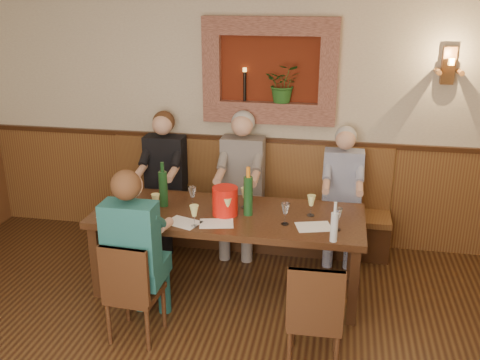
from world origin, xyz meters
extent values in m
cube|color=#C0AF91|center=(0.00, 3.00, 1.40)|extent=(6.00, 0.04, 2.80)
cube|color=brown|center=(0.00, 2.98, 0.55)|extent=(6.00, 0.04, 1.10)
cube|color=#381E0F|center=(0.00, 2.98, 1.12)|extent=(6.02, 0.06, 0.05)
cube|color=#5D1E0D|center=(0.20, 2.98, 1.85)|extent=(1.00, 0.02, 0.70)
cube|color=#A46753|center=(0.20, 2.94, 2.29)|extent=(1.36, 0.12, 0.18)
cube|color=#A46753|center=(0.20, 2.94, 1.41)|extent=(1.36, 0.12, 0.18)
cube|color=#A46753|center=(-0.39, 2.94, 1.85)|extent=(0.18, 0.12, 0.70)
cube|color=#A46753|center=(0.79, 2.94, 1.85)|extent=(0.18, 0.12, 0.70)
cube|color=#A46753|center=(0.20, 2.94, 1.52)|extent=(1.00, 0.14, 0.04)
imported|color=#23571D|center=(0.35, 2.94, 1.74)|extent=(0.35, 0.30, 0.39)
cylinder|color=black|center=(-0.05, 2.94, 1.69)|extent=(0.03, 0.03, 0.30)
cylinder|color=#FFBF59|center=(-0.05, 2.94, 1.86)|extent=(0.04, 0.04, 0.04)
cube|color=brown|center=(1.90, 2.95, 1.95)|extent=(0.12, 0.08, 0.35)
cylinder|color=brown|center=(1.80, 2.88, 1.90)|extent=(0.05, 0.18, 0.05)
cylinder|color=brown|center=(2.00, 2.88, 1.90)|extent=(0.05, 0.18, 0.05)
cylinder|color=#FFBF59|center=(1.90, 2.82, 2.00)|extent=(0.06, 0.06, 0.06)
cube|color=black|center=(0.00, 1.85, 0.72)|extent=(2.40, 0.90, 0.06)
cube|color=black|center=(-1.12, 1.48, 0.34)|extent=(0.08, 0.08, 0.69)
cube|color=black|center=(1.12, 1.48, 0.34)|extent=(0.08, 0.08, 0.69)
cube|color=black|center=(-1.12, 2.22, 0.34)|extent=(0.08, 0.08, 0.69)
cube|color=black|center=(1.12, 2.22, 0.34)|extent=(0.08, 0.08, 0.69)
cube|color=#381E0F|center=(0.00, 2.76, 0.20)|extent=(3.00, 0.40, 0.40)
cube|color=brown|center=(0.00, 2.76, 0.42)|extent=(3.00, 0.45, 0.06)
cube|color=brown|center=(0.00, 2.95, 0.78)|extent=(3.00, 0.06, 0.66)
cube|color=black|center=(-0.56, 0.99, 0.18)|extent=(0.38, 0.38, 0.36)
cube|color=black|center=(-0.56, 0.99, 0.38)|extent=(0.40, 0.40, 0.05)
cube|color=black|center=(-0.57, 0.82, 0.63)|extent=(0.38, 0.06, 0.45)
cube|color=black|center=(0.84, 0.91, 0.18)|extent=(0.38, 0.38, 0.37)
cube|color=black|center=(0.84, 0.91, 0.39)|extent=(0.40, 0.40, 0.05)
cube|color=black|center=(0.84, 0.74, 0.64)|extent=(0.39, 0.05, 0.46)
cube|color=black|center=(-0.88, 2.61, 0.23)|extent=(0.42, 0.44, 0.45)
cube|color=black|center=(-0.88, 2.78, 0.89)|extent=(0.42, 0.22, 0.56)
sphere|color=#D8A384|center=(-0.88, 2.74, 1.30)|extent=(0.21, 0.21, 0.21)
sphere|color=#4C2D19|center=(-0.88, 2.79, 1.32)|extent=(0.23, 0.23, 0.23)
cube|color=#5C5654|center=(-0.04, 2.60, 0.23)|extent=(0.44, 0.46, 0.45)
cube|color=#5C5654|center=(-0.04, 2.78, 0.91)|extent=(0.44, 0.23, 0.58)
sphere|color=#D8A384|center=(-0.04, 2.74, 1.33)|extent=(0.22, 0.22, 0.22)
sphere|color=#B2B2B2|center=(-0.04, 2.79, 1.35)|extent=(0.24, 0.24, 0.24)
cube|color=navy|center=(1.00, 2.62, 0.23)|extent=(0.39, 0.41, 0.45)
cube|color=navy|center=(1.00, 2.78, 0.86)|extent=(0.39, 0.21, 0.51)
sphere|color=#D8A384|center=(1.00, 2.74, 1.24)|extent=(0.20, 0.20, 0.20)
sphere|color=#B2B2B2|center=(1.00, 2.79, 1.25)|extent=(0.22, 0.22, 0.22)
cube|color=navy|center=(-0.56, 1.15, 0.23)|extent=(0.41, 0.43, 0.45)
cube|color=navy|center=(-0.56, 0.98, 0.88)|extent=(0.41, 0.22, 0.54)
sphere|color=#D8A384|center=(-0.56, 1.02, 1.27)|extent=(0.21, 0.21, 0.21)
sphere|color=#4C2D19|center=(-0.56, 0.97, 1.29)|extent=(0.23, 0.23, 0.23)
cylinder|color=red|center=(-0.02, 1.81, 0.88)|extent=(0.26, 0.26, 0.25)
cylinder|color=#19471E|center=(0.18, 1.85, 0.93)|extent=(0.10, 0.10, 0.35)
cylinder|color=orange|center=(0.18, 1.85, 1.15)|extent=(0.04, 0.04, 0.09)
cylinder|color=#19471E|center=(-0.61, 1.90, 0.91)|extent=(0.08, 0.08, 0.33)
cylinder|color=#19471E|center=(-0.61, 1.90, 1.12)|extent=(0.03, 0.03, 0.09)
cylinder|color=silver|center=(0.94, 1.45, 0.87)|extent=(0.07, 0.07, 0.24)
cylinder|color=silver|center=(0.94, 1.45, 1.03)|extent=(0.03, 0.03, 0.09)
cube|color=white|center=(-0.96, 1.64, 0.75)|extent=(0.30, 0.22, 0.00)
cube|color=white|center=(-0.05, 1.61, 0.75)|extent=(0.32, 0.26, 0.00)
cube|color=white|center=(0.77, 1.69, 0.75)|extent=(0.34, 0.28, 0.00)
cube|color=white|center=(-0.33, 1.57, 0.75)|extent=(0.34, 0.29, 0.00)
camera|label=1|loc=(0.93, -2.43, 2.62)|focal=40.00mm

